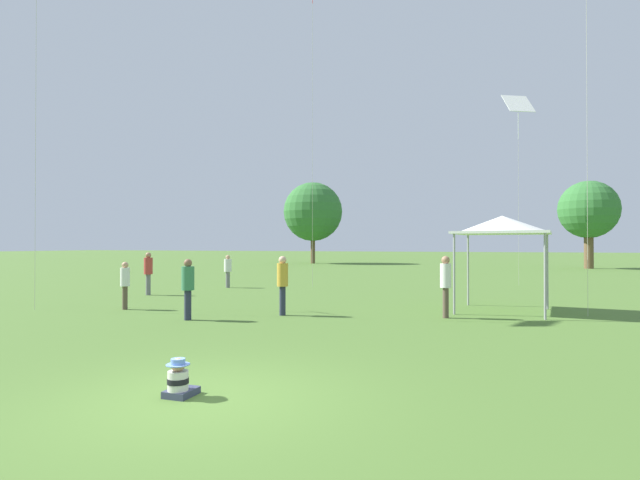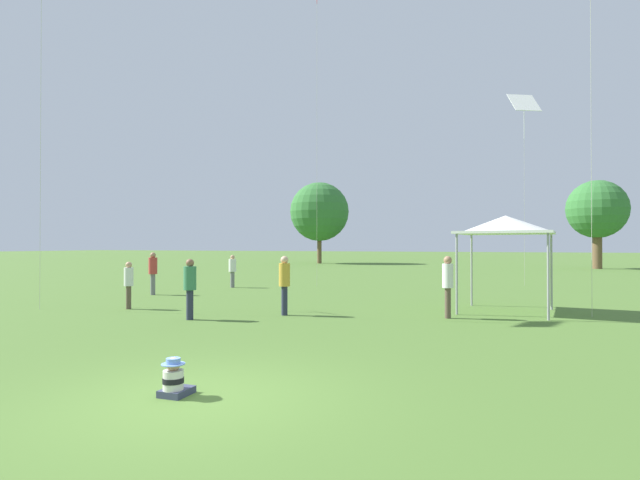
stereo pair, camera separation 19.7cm
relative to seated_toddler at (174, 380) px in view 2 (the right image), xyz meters
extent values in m
plane|color=#4C702D|center=(0.41, 0.00, -0.24)|extent=(300.00, 300.00, 0.00)
cube|color=#383D56|center=(0.00, 0.06, -0.19)|extent=(0.37, 0.46, 0.10)
cylinder|color=silver|center=(0.00, -0.02, 0.00)|extent=(0.30, 0.30, 0.28)
cylinder|color=black|center=(0.00, -0.02, 0.00)|extent=(0.31, 0.31, 0.08)
sphere|color=tan|center=(0.00, -0.02, 0.23)|extent=(0.20, 0.20, 0.20)
cylinder|color=#6B8ED1|center=(0.00, -0.02, 0.23)|extent=(0.34, 0.34, 0.01)
cylinder|color=#6B8ED1|center=(0.00, -0.02, 0.27)|extent=(0.21, 0.21, 0.09)
cylinder|color=#282D42|center=(-4.22, 6.27, 0.20)|extent=(0.25, 0.25, 0.87)
cylinder|color=#387A51|center=(-4.22, 6.27, 0.98)|extent=(0.45, 0.45, 0.69)
sphere|color=brown|center=(-4.22, 6.27, 1.42)|extent=(0.24, 0.24, 0.24)
cylinder|color=slate|center=(-10.09, 11.77, 0.22)|extent=(0.23, 0.23, 0.91)
cylinder|color=#B23833|center=(-10.09, 11.77, 1.03)|extent=(0.41, 0.41, 0.72)
sphere|color=#A37556|center=(-10.09, 11.77, 1.50)|extent=(0.25, 0.25, 0.25)
cylinder|color=brown|center=(-7.62, 7.55, 0.15)|extent=(0.17, 0.17, 0.79)
cylinder|color=silver|center=(-7.62, 7.55, 0.86)|extent=(0.31, 0.31, 0.63)
sphere|color=tan|center=(-7.62, 7.55, 1.27)|extent=(0.21, 0.21, 0.21)
cylinder|color=brown|center=(2.81, 9.26, 0.21)|extent=(0.19, 0.19, 0.91)
cylinder|color=silver|center=(2.81, 9.26, 1.03)|extent=(0.35, 0.35, 0.72)
sphere|color=#A37556|center=(2.81, 9.26, 1.50)|extent=(0.25, 0.25, 0.25)
cylinder|color=#282D42|center=(-2.02, 8.10, 0.21)|extent=(0.23, 0.23, 0.90)
cylinder|color=gold|center=(-2.02, 8.10, 1.02)|extent=(0.42, 0.42, 0.72)
sphere|color=#DBAD89|center=(-2.02, 8.10, 1.48)|extent=(0.24, 0.24, 0.24)
cylinder|color=slate|center=(-8.77, 16.25, 0.17)|extent=(0.28, 0.28, 0.82)
cylinder|color=silver|center=(-8.77, 16.25, 0.90)|extent=(0.51, 0.51, 0.65)
sphere|color=tan|center=(-8.77, 16.25, 1.31)|extent=(0.22, 0.22, 0.22)
cube|color=white|center=(4.42, 11.33, 2.34)|extent=(3.19, 3.19, 0.08)
cone|color=white|center=(4.42, 11.33, 2.65)|extent=(3.03, 3.03, 0.52)
cylinder|color=#99999E|center=(3.25, 12.76, 1.03)|extent=(0.07, 0.07, 2.55)
cylinder|color=#99999E|center=(5.85, 12.50, 1.03)|extent=(0.07, 0.07, 2.55)
cylinder|color=#99999E|center=(2.98, 10.16, 1.03)|extent=(0.07, 0.07, 2.55)
cylinder|color=#99999E|center=(5.59, 9.89, 1.03)|extent=(0.07, 0.07, 2.55)
cylinder|color=#BCB7A8|center=(-4.87, 18.19, 8.25)|extent=(0.01, 0.01, 16.97)
cylinder|color=#BCB7A8|center=(-10.37, 6.39, 6.54)|extent=(0.01, 0.01, 13.55)
cube|color=white|center=(5.26, 22.63, 9.54)|extent=(1.75, 1.55, 1.13)
cylinder|color=white|center=(5.26, 22.63, 8.32)|extent=(0.02, 0.02, 1.42)
cylinder|color=#BCB7A8|center=(5.26, 22.63, 4.65)|extent=(0.01, 0.01, 9.78)
cylinder|color=brown|center=(-16.36, 48.45, 1.84)|extent=(0.51, 0.51, 4.17)
sphere|color=#337033|center=(-16.36, 48.45, 5.82)|extent=(6.88, 6.88, 6.88)
cylinder|color=brown|center=(11.93, 45.36, 1.75)|extent=(0.80, 0.80, 3.99)
sphere|color=#337033|center=(11.93, 45.36, 5.20)|extent=(5.28, 5.28, 5.28)
camera|label=1|loc=(4.38, -6.08, 1.96)|focal=28.00mm
camera|label=2|loc=(4.57, -6.01, 1.96)|focal=28.00mm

